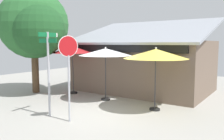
% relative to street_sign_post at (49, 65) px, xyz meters
% --- Properties ---
extents(ground_plane, '(28.00, 28.00, 0.10)m').
position_rel_street_sign_post_xyz_m(ground_plane, '(1.21, 1.54, -2.01)').
color(ground_plane, '#9E9B93').
extents(cafe_building, '(7.82, 5.42, 4.30)m').
position_rel_street_sign_post_xyz_m(cafe_building, '(0.63, 6.68, -0.40)').
color(cafe_building, '#705B4C').
rests_on(cafe_building, ground).
extents(street_sign_post, '(0.89, 0.95, 3.22)m').
position_rel_street_sign_post_xyz_m(street_sign_post, '(0.00, 0.00, 0.00)').
color(street_sign_post, '#A8AAB2').
rests_on(street_sign_post, ground).
extents(stop_sign, '(0.26, 0.71, 3.07)m').
position_rel_street_sign_post_xyz_m(stop_sign, '(1.08, -0.04, 0.15)').
color(stop_sign, '#A8AAB2').
rests_on(stop_sign, ground).
extents(patio_umbrella_crimson_left, '(2.37, 2.37, 2.70)m').
position_rel_street_sign_post_xyz_m(patio_umbrella_crimson_left, '(-2.16, 3.58, 0.46)').
color(patio_umbrella_crimson_left, black).
rests_on(patio_umbrella_crimson_left, ground).
extents(patio_umbrella_ivory_center, '(2.62, 2.62, 2.62)m').
position_rel_street_sign_post_xyz_m(patio_umbrella_ivory_center, '(0.26, 3.32, 0.39)').
color(patio_umbrella_ivory_center, black).
rests_on(patio_umbrella_ivory_center, ground).
extents(patio_umbrella_mustard_right, '(2.65, 2.65, 2.64)m').
position_rel_street_sign_post_xyz_m(patio_umbrella_mustard_right, '(3.01, 3.02, 0.39)').
color(patio_umbrella_mustard_right, black).
rests_on(patio_umbrella_mustard_right, ground).
extents(shade_tree, '(4.33, 3.84, 5.78)m').
position_rel_street_sign_post_xyz_m(shade_tree, '(-3.89, 2.48, 1.78)').
color(shade_tree, brown).
rests_on(shade_tree, ground).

